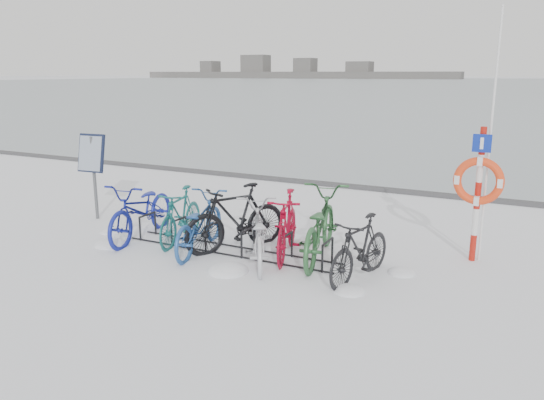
# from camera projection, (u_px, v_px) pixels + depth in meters

# --- Properties ---
(ground) EXTENTS (900.00, 900.00, 0.00)m
(ground) POSITION_uv_depth(u_px,v_px,m) (230.00, 251.00, 9.22)
(ground) COLOR white
(ground) RESTS_ON ground
(ice_sheet) EXTENTS (400.00, 298.00, 0.02)m
(ice_sheet) POSITION_uv_depth(u_px,v_px,m) (525.00, 84.00, 143.86)
(ice_sheet) COLOR #939FA6
(ice_sheet) RESTS_ON ground
(quay_edge) EXTENTS (400.00, 0.25, 0.10)m
(quay_edge) POSITION_uv_depth(u_px,v_px,m) (343.00, 186.00, 14.34)
(quay_edge) COLOR #3F3F42
(quay_edge) RESTS_ON ground
(bike_rack) EXTENTS (4.00, 0.48, 0.46)m
(bike_rack) POSITION_uv_depth(u_px,v_px,m) (230.00, 241.00, 9.18)
(bike_rack) COLOR black
(bike_rack) RESTS_ON ground
(info_board) EXTENTS (0.62, 0.29, 1.80)m
(info_board) POSITION_uv_depth(u_px,v_px,m) (92.00, 158.00, 10.97)
(info_board) COLOR #595B5E
(info_board) RESTS_ON ground
(lifebuoy_station) EXTENTS (0.77, 0.22, 4.01)m
(lifebuoy_station) POSITION_uv_depth(u_px,v_px,m) (479.00, 181.00, 8.41)
(lifebuoy_station) COLOR #B0170E
(lifebuoy_station) RESTS_ON ground
(shoreline) EXTENTS (180.00, 12.00, 9.50)m
(shoreline) POSITION_uv_depth(u_px,v_px,m) (285.00, 73.00, 287.69)
(shoreline) COLOR #505050
(shoreline) RESTS_ON ground
(bike_0) EXTENTS (1.09, 2.25, 1.13)m
(bike_0) POSITION_uv_depth(u_px,v_px,m) (142.00, 208.00, 9.90)
(bike_0) COLOR navy
(bike_0) RESTS_ON ground
(bike_1) EXTENTS (0.80, 1.77, 1.03)m
(bike_1) POSITION_uv_depth(u_px,v_px,m) (181.00, 214.00, 9.67)
(bike_1) COLOR #155C5C
(bike_1) RESTS_ON ground
(bike_2) EXTENTS (1.06, 2.05, 1.03)m
(bike_2) POSITION_uv_depth(u_px,v_px,m) (199.00, 222.00, 9.18)
(bike_2) COLOR #224D8F
(bike_2) RESTS_ON ground
(bike_3) EXTENTS (1.48, 1.99, 1.19)m
(bike_3) POSITION_uv_depth(u_px,v_px,m) (236.00, 216.00, 9.24)
(bike_3) COLOR black
(bike_3) RESTS_ON ground
(bike_4) EXTENTS (1.55, 2.01, 1.01)m
(bike_4) POSITION_uv_depth(u_px,v_px,m) (257.00, 232.00, 8.60)
(bike_4) COLOR #B9BAC2
(bike_4) RESTS_ON ground
(bike_5) EXTENTS (1.03, 1.94, 1.12)m
(bike_5) POSITION_uv_depth(u_px,v_px,m) (287.00, 223.00, 8.91)
(bike_5) COLOR #9F0721
(bike_5) RESTS_ON ground
(bike_6) EXTENTS (1.19, 2.37, 1.19)m
(bike_6) POSITION_uv_depth(u_px,v_px,m) (319.00, 223.00, 8.80)
(bike_6) COLOR #295B30
(bike_6) RESTS_ON ground
(bike_7) EXTENTS (0.82, 1.73, 1.00)m
(bike_7) POSITION_uv_depth(u_px,v_px,m) (360.00, 247.00, 7.90)
(bike_7) COLOR black
(bike_7) RESTS_ON ground
(snow_drifts) EXTENTS (6.01, 1.77, 0.23)m
(snow_drifts) POSITION_uv_depth(u_px,v_px,m) (213.00, 258.00, 8.89)
(snow_drifts) COLOR white
(snow_drifts) RESTS_ON ground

